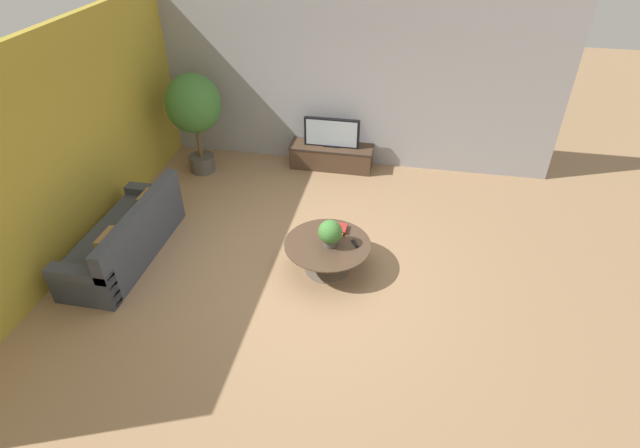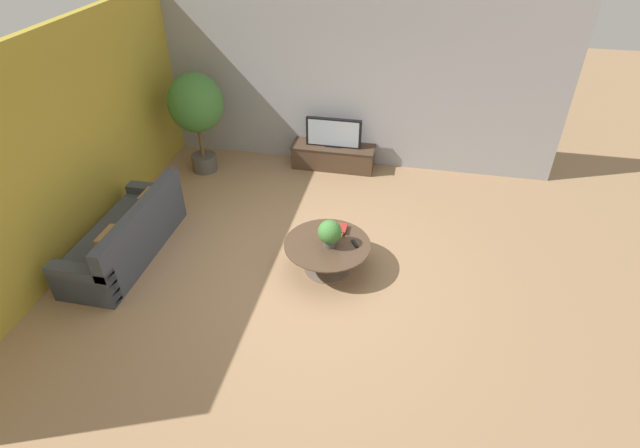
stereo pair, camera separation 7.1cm
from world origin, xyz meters
TOP-DOWN VIEW (x-y plane):
  - ground_plane at (0.00, 0.00)m, footprint 24.00×24.00m
  - back_wall_stone at (0.00, 3.26)m, footprint 7.40×0.12m
  - side_wall_left at (-3.26, 0.20)m, footprint 0.12×7.40m
  - media_console at (-0.13, 2.94)m, footprint 1.51×0.50m
  - television at (-0.13, 2.94)m, footprint 0.99×0.13m
  - coffee_table at (0.31, 0.05)m, footprint 1.16×1.16m
  - couch_by_wall at (-2.52, -0.18)m, footprint 0.84×2.17m
  - potted_palm_tall at (-2.42, 2.36)m, footprint 0.94×0.94m
  - potted_plant_tabletop at (0.35, 0.02)m, footprint 0.32×0.32m
  - book_stack at (0.40, 0.37)m, footprint 0.22×0.25m
  - remote_black at (0.67, 0.11)m, footprint 0.12×0.16m

SIDE VIEW (x-z plane):
  - ground_plane at x=0.00m, z-range 0.00..0.00m
  - media_console at x=-0.13m, z-range 0.01..0.44m
  - couch_by_wall at x=-2.52m, z-range -0.13..0.71m
  - coffee_table at x=0.31m, z-range 0.09..0.53m
  - remote_black at x=0.67m, z-range 0.44..0.46m
  - book_stack at x=0.40m, z-range 0.44..0.50m
  - potted_plant_tabletop at x=0.35m, z-range 0.46..0.84m
  - television at x=-0.13m, z-range 0.42..0.95m
  - potted_palm_tall at x=-2.42m, z-range 0.32..2.11m
  - back_wall_stone at x=0.00m, z-range 0.00..3.00m
  - side_wall_left at x=-3.26m, z-range 0.00..3.00m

